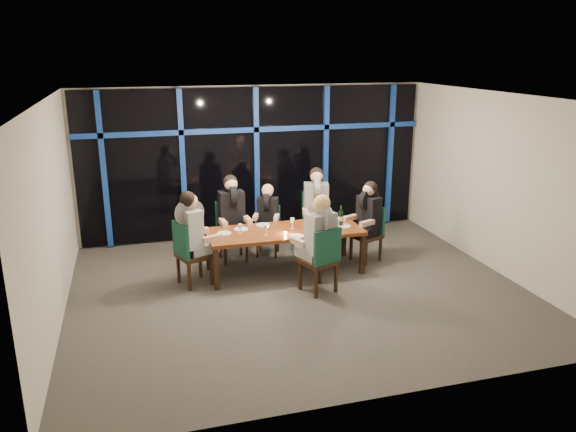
# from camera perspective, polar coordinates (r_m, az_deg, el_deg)

# --- Properties ---
(room) EXTENTS (7.04, 7.00, 3.02)m
(room) POSITION_cam_1_polar(r_m,az_deg,el_deg) (8.36, 1.13, 5.28)
(room) COLOR #514C48
(room) RESTS_ON ground
(window_wall) EXTENTS (6.86, 0.43, 2.94)m
(window_wall) POSITION_cam_1_polar(r_m,az_deg,el_deg) (11.24, -3.21, 5.73)
(window_wall) COLOR black
(window_wall) RESTS_ON ground
(dining_table) EXTENTS (2.60, 1.00, 0.75)m
(dining_table) POSITION_cam_1_polar(r_m,az_deg,el_deg) (9.45, -0.33, -1.81)
(dining_table) COLOR brown
(dining_table) RESTS_ON ground
(chair_far_left) EXTENTS (0.53, 0.53, 1.06)m
(chair_far_left) POSITION_cam_1_polar(r_m,az_deg,el_deg) (10.13, -5.79, -1.14)
(chair_far_left) COLOR black
(chair_far_left) RESTS_ON ground
(chair_far_mid) EXTENTS (0.55, 0.55, 0.91)m
(chair_far_mid) POSITION_cam_1_polar(r_m,az_deg,el_deg) (10.36, -2.02, -1.17)
(chair_far_mid) COLOR black
(chair_far_mid) RESTS_ON ground
(chair_far_right) EXTENTS (0.60, 0.60, 1.07)m
(chair_far_right) POSITION_cam_1_polar(r_m,az_deg,el_deg) (10.66, 2.82, -0.15)
(chair_far_right) COLOR black
(chair_far_right) RESTS_ON ground
(chair_end_left) EXTENTS (0.63, 0.63, 1.06)m
(chair_end_left) POSITION_cam_1_polar(r_m,az_deg,el_deg) (9.07, -10.07, -3.48)
(chair_end_left) COLOR black
(chair_end_left) RESTS_ON ground
(chair_end_right) EXTENTS (0.60, 0.60, 0.99)m
(chair_end_right) POSITION_cam_1_polar(r_m,az_deg,el_deg) (10.16, 8.32, -1.42)
(chair_end_right) COLOR black
(chair_end_right) RESTS_ON ground
(chair_near_mid) EXTENTS (0.64, 0.64, 1.07)m
(chair_near_mid) POSITION_cam_1_polar(r_m,az_deg,el_deg) (8.66, 3.50, -4.17)
(chair_near_mid) COLOR black
(chair_near_mid) RESTS_ON ground
(diner_far_left) EXTENTS (0.55, 0.68, 1.04)m
(diner_far_left) POSITION_cam_1_polar(r_m,az_deg,el_deg) (9.93, -5.72, 1.01)
(diner_far_left) COLOR black
(diner_far_left) RESTS_ON ground
(diner_far_mid) EXTENTS (0.56, 0.62, 0.88)m
(diner_far_mid) POSITION_cam_1_polar(r_m,az_deg,el_deg) (10.18, -2.10, 0.64)
(diner_far_mid) COLOR black
(diner_far_mid) RESTS_ON ground
(diner_far_right) EXTENTS (0.60, 0.72, 1.04)m
(diner_far_right) POSITION_cam_1_polar(r_m,az_deg,el_deg) (10.46, 2.90, 1.92)
(diner_far_right) COLOR black
(diner_far_right) RESTS_ON ground
(diner_end_left) EXTENTS (0.73, 0.64, 1.04)m
(diner_end_left) POSITION_cam_1_polar(r_m,az_deg,el_deg) (8.97, -9.69, -0.85)
(diner_end_left) COLOR black
(diner_end_left) RESTS_ON ground
(diner_end_right) EXTENTS (0.68, 0.61, 0.97)m
(diner_end_right) POSITION_cam_1_polar(r_m,az_deg,el_deg) (9.98, 8.07, 0.63)
(diner_end_right) COLOR black
(diner_end_right) RESTS_ON ground
(diner_near_mid) EXTENTS (0.65, 0.73, 1.05)m
(diner_near_mid) POSITION_cam_1_polar(r_m,az_deg,el_deg) (8.59, 3.17, -1.35)
(diner_near_mid) COLOR black
(diner_near_mid) RESTS_ON ground
(plate_far_left) EXTENTS (0.24, 0.24, 0.01)m
(plate_far_left) POSITION_cam_1_polar(r_m,az_deg,el_deg) (9.48, -4.80, -1.33)
(plate_far_left) COLOR white
(plate_far_left) RESTS_ON dining_table
(plate_far_mid) EXTENTS (0.24, 0.24, 0.01)m
(plate_far_mid) POSITION_cam_1_polar(r_m,az_deg,el_deg) (9.68, -2.54, -0.90)
(plate_far_mid) COLOR white
(plate_far_mid) RESTS_ON dining_table
(plate_far_right) EXTENTS (0.24, 0.24, 0.01)m
(plate_far_right) POSITION_cam_1_polar(r_m,az_deg,el_deg) (9.99, 3.19, -0.36)
(plate_far_right) COLOR white
(plate_far_right) RESTS_ON dining_table
(plate_end_left) EXTENTS (0.24, 0.24, 0.01)m
(plate_end_left) POSITION_cam_1_polar(r_m,az_deg,el_deg) (9.30, -6.50, -1.74)
(plate_end_left) COLOR white
(plate_end_left) RESTS_ON dining_table
(plate_end_right) EXTENTS (0.24, 0.24, 0.01)m
(plate_end_right) POSITION_cam_1_polar(r_m,az_deg,el_deg) (9.66, 5.69, -1.02)
(plate_end_right) COLOR white
(plate_end_right) RESTS_ON dining_table
(plate_near_mid) EXTENTS (0.24, 0.24, 0.01)m
(plate_near_mid) POSITION_cam_1_polar(r_m,az_deg,el_deg) (9.10, 0.93, -2.05)
(plate_near_mid) COLOR white
(plate_near_mid) RESTS_ON dining_table
(wine_bottle) EXTENTS (0.08, 0.08, 0.36)m
(wine_bottle) POSITION_cam_1_polar(r_m,az_deg,el_deg) (9.64, 5.39, -0.21)
(wine_bottle) COLOR black
(wine_bottle) RESTS_ON dining_table
(water_pitcher) EXTENTS (0.13, 0.11, 0.20)m
(water_pitcher) POSITION_cam_1_polar(r_m,az_deg,el_deg) (9.42, 4.85, -0.85)
(water_pitcher) COLOR silver
(water_pitcher) RESTS_ON dining_table
(tea_light) EXTENTS (0.05, 0.05, 0.03)m
(tea_light) POSITION_cam_1_polar(r_m,az_deg,el_deg) (9.22, -0.27, -1.74)
(tea_light) COLOR #FFAB4C
(tea_light) RESTS_ON dining_table
(wine_glass_a) EXTENTS (0.07, 0.07, 0.18)m
(wine_glass_a) POSITION_cam_1_polar(r_m,az_deg,el_deg) (9.14, -2.25, -1.17)
(wine_glass_a) COLOR silver
(wine_glass_a) RESTS_ON dining_table
(wine_glass_b) EXTENTS (0.07, 0.07, 0.19)m
(wine_glass_b) POSITION_cam_1_polar(r_m,az_deg,el_deg) (9.46, 0.45, -0.49)
(wine_glass_b) COLOR silver
(wine_glass_b) RESTS_ON dining_table
(wine_glass_c) EXTENTS (0.07, 0.07, 0.19)m
(wine_glass_c) POSITION_cam_1_polar(r_m,az_deg,el_deg) (9.43, 2.88, -0.57)
(wine_glass_c) COLOR silver
(wine_glass_c) RESTS_ON dining_table
(wine_glass_d) EXTENTS (0.06, 0.06, 0.16)m
(wine_glass_d) POSITION_cam_1_polar(r_m,az_deg,el_deg) (9.25, -4.89, -1.07)
(wine_glass_d) COLOR white
(wine_glass_d) RESTS_ON dining_table
(wine_glass_e) EXTENTS (0.06, 0.06, 0.16)m
(wine_glass_e) POSITION_cam_1_polar(r_m,az_deg,el_deg) (9.77, 4.02, -0.11)
(wine_glass_e) COLOR silver
(wine_glass_e) RESTS_ON dining_table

